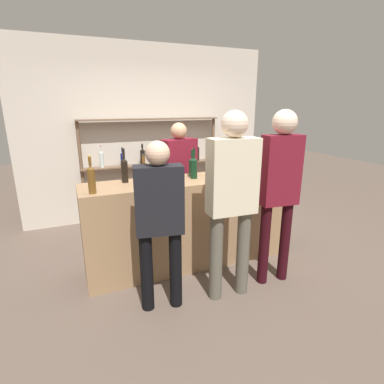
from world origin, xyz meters
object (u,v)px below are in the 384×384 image
at_px(counter_bottle_3, 194,167).
at_px(counter_bottle_4, 144,173).
at_px(counter_bottle_2, 91,179).
at_px(customer_right, 280,183).
at_px(customer_left, 159,215).
at_px(server_behind_counter, 179,174).
at_px(counter_bottle_0, 192,166).
at_px(cork_jar, 218,172).
at_px(counter_bottle_1, 125,169).
at_px(customer_center, 232,193).
at_px(wine_glass, 171,173).

height_order(counter_bottle_3, counter_bottle_4, counter_bottle_3).
relative_size(counter_bottle_2, customer_right, 0.20).
bearing_deg(counter_bottle_4, customer_left, -93.10).
relative_size(server_behind_counter, customer_right, 0.90).
bearing_deg(counter_bottle_2, counter_bottle_0, 15.02).
relative_size(cork_jar, server_behind_counter, 0.10).
bearing_deg(counter_bottle_4, counter_bottle_0, 15.75).
relative_size(counter_bottle_1, counter_bottle_2, 1.02).
relative_size(cork_jar, customer_center, 0.09).
distance_m(counter_bottle_0, counter_bottle_4, 0.65).
relative_size(counter_bottle_1, server_behind_counter, 0.23).
height_order(counter_bottle_3, customer_left, customer_left).
distance_m(counter_bottle_0, customer_right, 1.05).
relative_size(counter_bottle_3, customer_center, 0.19).
xyz_separation_m(counter_bottle_1, server_behind_counter, (0.84, 0.57, -0.24)).
height_order(cork_jar, customer_right, customer_right).
bearing_deg(counter_bottle_0, counter_bottle_4, -164.25).
relative_size(customer_left, customer_right, 0.87).
bearing_deg(counter_bottle_3, counter_bottle_4, -175.30).
xyz_separation_m(counter_bottle_2, counter_bottle_4, (0.54, 0.14, -0.02)).
bearing_deg(counter_bottle_1, counter_bottle_3, -9.06).
bearing_deg(wine_glass, customer_center, -60.55).
xyz_separation_m(counter_bottle_1, counter_bottle_4, (0.17, -0.17, -0.02)).
bearing_deg(cork_jar, wine_glass, 177.90).
distance_m(customer_left, customer_right, 1.27).
bearing_deg(customer_right, counter_bottle_4, 65.83).
distance_m(counter_bottle_0, counter_bottle_3, 0.13).
xyz_separation_m(cork_jar, customer_left, (-0.86, -0.56, -0.20)).
bearing_deg(counter_bottle_1, server_behind_counter, 34.23).
bearing_deg(customer_right, counter_bottle_0, 39.63).
height_order(counter_bottle_4, customer_center, customer_center).
bearing_deg(wine_glass, counter_bottle_1, 150.36).
distance_m(counter_bottle_4, cork_jar, 0.83).
xyz_separation_m(server_behind_counter, customer_left, (-0.70, -1.40, -0.02)).
bearing_deg(counter_bottle_4, counter_bottle_2, -165.84).
distance_m(counter_bottle_0, cork_jar, 0.35).
distance_m(counter_bottle_0, wine_glass, 0.44).
distance_m(counter_bottle_1, customer_right, 1.64).
height_order(counter_bottle_2, counter_bottle_3, counter_bottle_2).
distance_m(counter_bottle_1, wine_glass, 0.52).
xyz_separation_m(counter_bottle_4, customer_left, (-0.04, -0.66, -0.24)).
distance_m(counter_bottle_4, server_behind_counter, 1.02).
relative_size(counter_bottle_0, counter_bottle_3, 0.92).
height_order(counter_bottle_3, server_behind_counter, server_behind_counter).
bearing_deg(server_behind_counter, counter_bottle_3, -24.04).
xyz_separation_m(counter_bottle_0, counter_bottle_1, (-0.80, -0.01, 0.02)).
relative_size(counter_bottle_4, customer_left, 0.21).
bearing_deg(customer_center, counter_bottle_4, 44.22).
height_order(counter_bottle_2, customer_right, customer_right).
bearing_deg(wine_glass, customer_left, -118.36).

